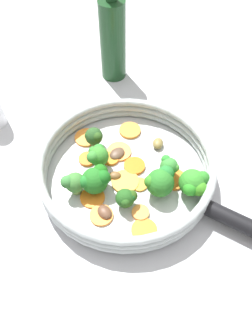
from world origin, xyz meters
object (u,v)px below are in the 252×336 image
Objects in this scene: carrot_slice_8 at (85,138)px; broccoli_floret_6 at (75,183)px; carrot_slice_9 at (133,165)px; broccoli_floret_3 at (169,166)px; carrot_slice_10 at (87,159)px; broccoli_floret_5 at (160,181)px; broccoli_floret_4 at (98,155)px; skillet at (126,175)px; broccoli_floret_7 at (194,183)px; oil_bottle at (113,39)px; carrot_slice_6 at (112,158)px; carrot_slice_7 at (173,179)px; broccoli_floret_2 at (96,180)px; carrot_slice_5 at (119,152)px; carrot_slice_2 at (130,130)px; mushroom_piece_1 at (115,176)px; broccoli_floret_0 at (127,198)px; carrot_slice_0 at (140,213)px; carrot_slice_1 at (99,174)px; carrot_slice_4 at (101,215)px; carrot_slice_11 at (125,182)px; broccoli_floret_1 at (95,136)px; mushroom_piece_3 at (105,212)px; mushroom_piece_2 at (117,154)px; mushroom_piece_0 at (158,143)px; carrot_slice_3 at (144,230)px; carrot_slice_13 at (140,184)px; carrot_slice_12 at (94,199)px.

broccoli_floret_6 is (0.09, 0.08, 0.03)m from carrot_slice_8.
broccoli_floret_3 is at bearing 117.51° from carrot_slice_9.
broccoli_floret_5 reaches higher than carrot_slice_10.
skillet is at bearing 119.89° from broccoli_floret_4.
broccoli_floret_4 is (0.05, -0.04, 0.03)m from carrot_slice_9.
oil_bottle is (-0.12, -0.34, 0.05)m from broccoli_floret_7.
broccoli_floret_3 is at bearing 116.69° from carrot_slice_6.
broccoli_floret_5 is (0.01, 0.07, 0.03)m from carrot_slice_9.
broccoli_floret_2 is (0.11, -0.08, 0.03)m from carrot_slice_7.
carrot_slice_2 is at bearing -153.81° from carrot_slice_5.
oil_bottle is at bearing -113.72° from broccoli_floret_3.
broccoli_floret_0 is at bearing 67.78° from mushroom_piece_1.
carrot_slice_0 is at bearing 102.34° from broccoli_floret_0.
carrot_slice_1 is 0.06m from broccoli_floret_6.
carrot_slice_4 is 0.05m from broccoli_floret_0.
carrot_slice_1 is at bearing 13.42° from carrot_slice_5.
broccoli_floret_6 reaches higher than carrot_slice_6.
carrot_slice_1 is at bearing -61.16° from carrot_slice_11.
broccoli_floret_0 is at bearing 71.60° from broccoli_floret_1.
broccoli_floret_4 is at bearing -123.91° from mushroom_piece_3.
broccoli_floret_6 is at bearing 33.10° from broccoli_floret_1.
carrot_slice_10 is at bearing -92.14° from carrot_slice_0.
broccoli_floret_5 reaches higher than mushroom_piece_2.
mushroom_piece_3 is at bearing -26.92° from broccoli_floret_7.
broccoli_floret_5 is 0.08m from mushroom_piece_1.
oil_bottle reaches higher than mushroom_piece_0.
mushroom_piece_2 is 0.12m from mushroom_piece_3.
carrot_slice_2 is 0.21m from carrot_slice_3.
carrot_slice_13 is 0.12m from broccoli_floret_1.
oil_bottle reaches higher than mushroom_piece_2.
carrot_slice_0 is 0.59× the size of carrot_slice_11.
carrot_slice_8 is 1.65× the size of mushroom_piece_3.
carrot_slice_9 is 0.04m from carrot_slice_13.
skillet is 9.92× the size of carrot_slice_6.
broccoli_floret_0 is 0.11m from broccoli_floret_7.
carrot_slice_3 is 0.96× the size of broccoli_floret_1.
carrot_slice_11 reaches higher than skillet.
carrot_slice_0 and carrot_slice_11 have the same top height.
mushroom_piece_0 reaches higher than carrot_slice_11.
skillet is 0.05m from carrot_slice_5.
carrot_slice_8 is at bearing -88.53° from carrot_slice_13.
broccoli_floret_3 reaches higher than carrot_slice_6.
carrot_slice_9 is 1.21× the size of mushroom_piece_2.
broccoli_floret_7 is (-0.14, 0.07, 0.03)m from carrot_slice_4.
broccoli_floret_2 is at bearing 65.80° from carrot_slice_10.
carrot_slice_9 is at bearing -157.76° from mushroom_piece_3.
broccoli_floret_7 is (-0.13, 0.10, 0.03)m from carrot_slice_12.
carrot_slice_4 reaches higher than carrot_slice_12.
mushroom_piece_0 reaches higher than mushroom_piece_2.
carrot_slice_4 is at bearing 1.18° from carrot_slice_13.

